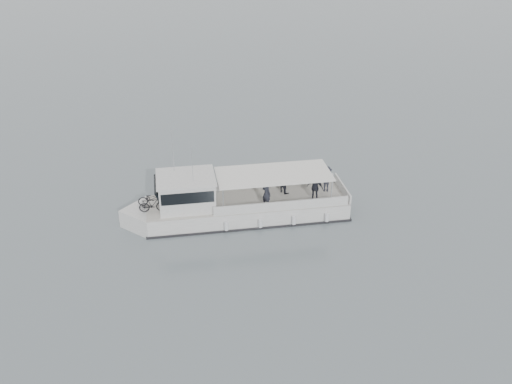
# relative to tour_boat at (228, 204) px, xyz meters

# --- Properties ---
(ground) EXTENTS (1400.00, 1400.00, 0.00)m
(ground) POSITION_rel_tour_boat_xyz_m (-0.21, 0.24, -0.86)
(ground) COLOR slate
(ground) RESTS_ON ground
(tour_boat) EXTENTS (12.02, 7.35, 5.24)m
(tour_boat) POSITION_rel_tour_boat_xyz_m (0.00, 0.00, 0.00)
(tour_boat) COLOR silver
(tour_boat) RESTS_ON ground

